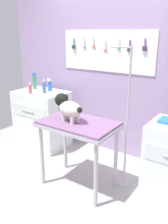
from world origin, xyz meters
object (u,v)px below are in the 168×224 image
Objects in this scene: grooming_arm at (126,126)px; dog at (68,107)px; grooming_table at (78,130)px; detangler_spray at (34,82)px; counter_left at (42,119)px.

dog is (-0.56, -0.34, 0.22)m from grooming_arm.
grooming_arm reaches higher than grooming_table.
dog is 1.63× the size of detangler_spray.
detangler_spray is (-1.83, 0.39, 0.24)m from grooming_arm.
detangler_spray is (-1.38, 0.69, 0.28)m from grooming_table.
grooming_table is at bearing -146.15° from grooming_arm.
grooming_table is 2.09× the size of dog.
detangler_spray is at bearing 153.37° from grooming_table.
dog is at bearing -161.23° from grooming_table.
grooming_arm is 6.38× the size of detangler_spray.
grooming_arm is 3.91× the size of dog.
detangler_spray is at bearing 167.96° from grooming_arm.
grooming_arm is at bearing -12.04° from detangler_spray.
counter_left is (-1.03, 0.63, -0.53)m from dog.
grooming_arm is at bearing -10.37° from counter_left.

